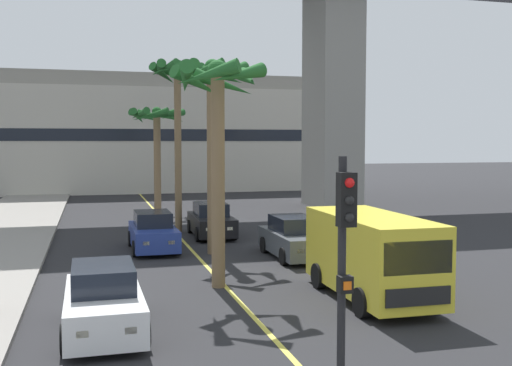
% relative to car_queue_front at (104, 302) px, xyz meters
% --- Properties ---
extents(lane_stripe_center, '(0.14, 56.00, 0.01)m').
position_rel_car_queue_front_xyz_m(lane_stripe_center, '(3.65, 10.04, -0.72)').
color(lane_stripe_center, '#DBCC4C').
rests_on(lane_stripe_center, ground).
extents(pier_building_backdrop, '(32.01, 8.04, 10.17)m').
position_rel_car_queue_front_xyz_m(pier_building_backdrop, '(3.65, 41.17, 4.30)').
color(pier_building_backdrop, beige).
rests_on(pier_building_backdrop, ground).
extents(car_queue_front, '(1.87, 4.12, 1.56)m').
position_rel_car_queue_front_xyz_m(car_queue_front, '(0.00, 0.00, 0.00)').
color(car_queue_front, white).
rests_on(car_queue_front, ground).
extents(car_queue_second, '(1.84, 4.10, 1.56)m').
position_rel_car_queue_front_xyz_m(car_queue_second, '(7.16, 7.47, 0.00)').
color(car_queue_second, '#4C5156').
rests_on(car_queue_second, ground).
extents(car_queue_third, '(1.85, 4.11, 1.56)m').
position_rel_car_queue_front_xyz_m(car_queue_third, '(2.15, 10.43, 0.00)').
color(car_queue_third, navy).
rests_on(car_queue_third, ground).
extents(car_queue_fourth, '(1.90, 4.14, 1.56)m').
position_rel_car_queue_front_xyz_m(car_queue_fourth, '(5.11, 13.38, 0.00)').
color(car_queue_fourth, black).
rests_on(car_queue_fourth, ground).
extents(delivery_van, '(2.21, 5.27, 2.36)m').
position_rel_car_queue_front_xyz_m(delivery_van, '(7.24, 1.05, 0.57)').
color(delivery_van, yellow).
rests_on(delivery_van, ground).
extents(traffic_light_median_near, '(0.24, 0.37, 4.20)m').
position_rel_car_queue_front_xyz_m(traffic_light_median_near, '(3.20, -6.38, 1.99)').
color(traffic_light_median_near, black).
rests_on(traffic_light_median_near, ground).
extents(palm_tree_near_median, '(2.79, 2.75, 8.28)m').
position_rel_car_queue_front_xyz_m(palm_tree_near_median, '(3.81, 14.90, 6.14)').
color(palm_tree_near_median, brown).
rests_on(palm_tree_near_median, ground).
extents(palm_tree_mid_median, '(3.55, 3.59, 6.53)m').
position_rel_car_queue_front_xyz_m(palm_tree_mid_median, '(3.72, 23.79, 4.62)').
color(palm_tree_mid_median, brown).
rests_on(palm_tree_mid_median, ground).
extents(palm_tree_far_median, '(2.85, 2.93, 7.57)m').
position_rel_car_queue_front_xyz_m(palm_tree_far_median, '(4.35, 9.05, 4.99)').
color(palm_tree_far_median, brown).
rests_on(palm_tree_far_median, ground).
extents(palm_tree_farthest_median, '(2.80, 2.97, 6.81)m').
position_rel_car_queue_front_xyz_m(palm_tree_farthest_median, '(3.43, 3.62, 4.60)').
color(palm_tree_farthest_median, brown).
rests_on(palm_tree_farthest_median, ground).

